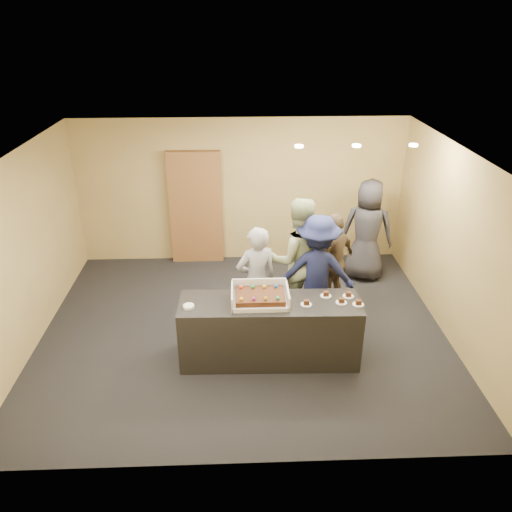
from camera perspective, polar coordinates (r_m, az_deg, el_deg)
name	(u,v)px	position (r m, az deg, el deg)	size (l,w,h in m)	color
room	(243,249)	(6.98, -1.52, 0.79)	(6.04, 6.00, 2.70)	black
serving_counter	(269,331)	(6.83, 1.55, -8.53)	(2.40, 0.70, 0.90)	black
storage_cabinet	(196,208)	(9.34, -6.89, 5.46)	(0.97, 0.15, 2.14)	brown
cake_box	(260,298)	(6.58, 0.44, -4.85)	(0.75, 0.52, 0.22)	white
sheet_cake	(260,296)	(6.53, 0.45, -4.61)	(0.64, 0.44, 0.12)	#351A0C
plate_stack	(189,306)	(6.52, -7.70, -5.73)	(0.14, 0.14, 0.04)	white
slice_a	(306,303)	(6.55, 5.77, -5.38)	(0.15, 0.15, 0.07)	white
slice_b	(326,294)	(6.78, 8.00, -4.38)	(0.15, 0.15, 0.07)	white
slice_c	(341,301)	(6.66, 9.73, -5.11)	(0.15, 0.15, 0.07)	white
slice_d	(348,295)	(6.82, 10.51, -4.39)	(0.15, 0.15, 0.07)	white
slice_e	(358,303)	(6.66, 11.62, -5.29)	(0.15, 0.15, 0.07)	white
person_server_grey	(256,281)	(7.22, 0.05, -2.83)	(0.61, 0.40, 1.67)	#939297
person_sage_man	(297,259)	(7.56, 4.73, -0.36)	(0.95, 0.74, 1.95)	#919D6F
person_navy_man	(317,272)	(7.42, 6.99, -1.80)	(1.14, 0.66, 1.77)	#181D42
person_brown_extra	(333,262)	(7.91, 8.82, -0.65)	(0.95, 0.40, 1.62)	brown
person_dark_suit	(367,230)	(8.91, 12.58, 2.87)	(0.89, 0.58, 1.82)	#2A292E
ceiling_spotlights	(356,146)	(7.20, 11.41, 12.26)	(1.72, 0.12, 0.03)	#FFEAC6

